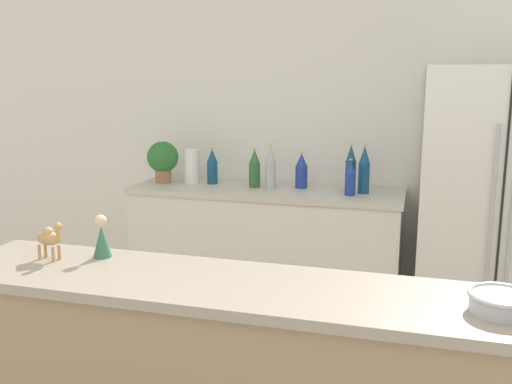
% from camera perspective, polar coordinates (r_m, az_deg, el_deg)
% --- Properties ---
extents(wall_back, '(8.00, 0.06, 2.55)m').
position_cam_1_polar(wall_back, '(4.06, 9.06, 5.69)').
color(wall_back, white).
rests_on(wall_back, ground_plane).
extents(back_counter, '(1.84, 0.63, 0.93)m').
position_cam_1_polar(back_counter, '(4.00, 1.05, -6.10)').
color(back_counter, silver).
rests_on(back_counter, ground_plane).
extents(refrigerator, '(0.86, 0.74, 1.74)m').
position_cam_1_polar(refrigerator, '(3.72, 22.59, -1.91)').
color(refrigerator, silver).
rests_on(refrigerator, ground_plane).
extents(potted_plant, '(0.22, 0.22, 0.29)m').
position_cam_1_polar(potted_plant, '(4.11, -9.30, 3.28)').
color(potted_plant, '#9E6B47').
rests_on(potted_plant, back_counter).
extents(paper_towel_roll, '(0.11, 0.11, 0.24)m').
position_cam_1_polar(paper_towel_roll, '(4.07, -6.46, 2.59)').
color(paper_towel_roll, white).
rests_on(paper_towel_roll, back_counter).
extents(back_bottle_0, '(0.07, 0.07, 0.30)m').
position_cam_1_polar(back_bottle_0, '(3.83, 1.47, 2.49)').
color(back_bottle_0, '#B2B7BC').
rests_on(back_bottle_0, back_counter).
extents(back_bottle_1, '(0.08, 0.08, 0.27)m').
position_cam_1_polar(back_bottle_1, '(3.89, -0.14, 2.33)').
color(back_bottle_1, '#2D6033').
rests_on(back_bottle_1, back_counter).
extents(back_bottle_2, '(0.07, 0.07, 0.32)m').
position_cam_1_polar(back_bottle_2, '(3.75, 10.77, 2.17)').
color(back_bottle_2, navy).
rests_on(back_bottle_2, back_counter).
extents(back_bottle_3, '(0.07, 0.07, 0.25)m').
position_cam_1_polar(back_bottle_3, '(4.03, -4.40, 2.54)').
color(back_bottle_3, navy).
rests_on(back_bottle_3, back_counter).
extents(back_bottle_4, '(0.07, 0.07, 0.23)m').
position_cam_1_polar(back_bottle_4, '(3.67, 9.41, 1.38)').
color(back_bottle_4, navy).
rests_on(back_bottle_4, back_counter).
extents(back_bottle_5, '(0.07, 0.07, 0.31)m').
position_cam_1_polar(back_bottle_5, '(3.83, 9.45, 2.38)').
color(back_bottle_5, navy).
rests_on(back_bottle_5, back_counter).
extents(back_bottle_6, '(0.08, 0.08, 0.24)m').
position_cam_1_polar(back_bottle_6, '(3.87, 4.57, 2.10)').
color(back_bottle_6, navy).
rests_on(back_bottle_6, back_counter).
extents(fruit_bowl, '(0.19, 0.19, 0.06)m').
position_cam_1_polar(fruit_bowl, '(1.80, 23.34, -10.03)').
color(fruit_bowl, '#B7BABF').
rests_on(fruit_bowl, bar_counter).
extents(camel_figurine, '(0.12, 0.06, 0.15)m').
position_cam_1_polar(camel_figurine, '(2.23, -19.97, -4.30)').
color(camel_figurine, tan).
rests_on(camel_figurine, bar_counter).
extents(wise_man_figurine_blue, '(0.07, 0.07, 0.16)m').
position_cam_1_polar(wise_man_figurine_blue, '(2.20, -15.17, -4.55)').
color(wise_man_figurine_blue, '#33664C').
rests_on(wise_man_figurine_blue, bar_counter).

